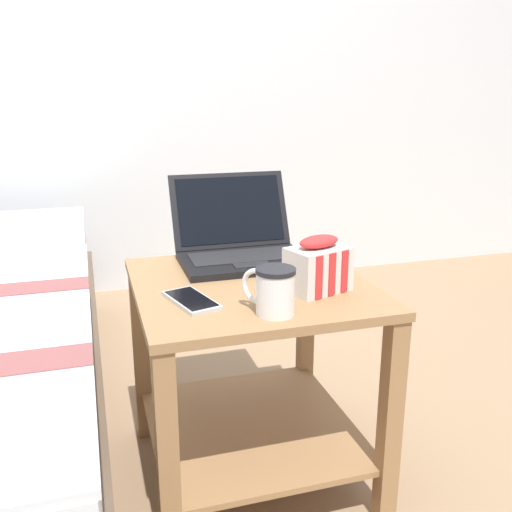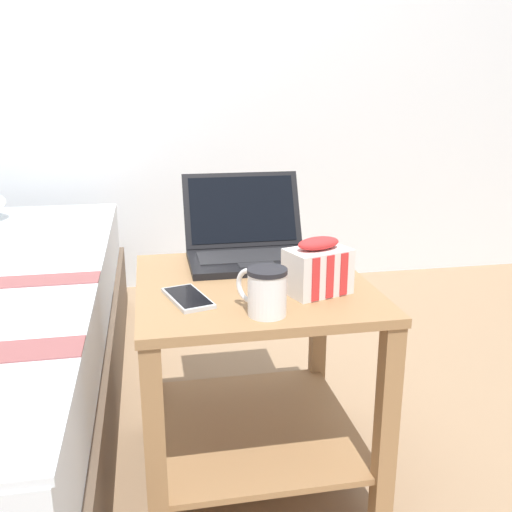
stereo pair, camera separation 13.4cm
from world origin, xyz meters
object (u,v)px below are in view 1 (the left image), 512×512
Objects in this scene: laptop at (240,244)px; mug_front_left at (274,289)px; snack_bag at (318,266)px; cell_phone at (191,300)px.

laptop is 3.01× the size of mug_front_left.
mug_front_left is 0.69× the size of snack_bag.
snack_bag is 0.95× the size of cell_phone.
mug_front_left is at bearing -95.19° from laptop.
mug_front_left is at bearing -143.45° from snack_bag.
laptop reaches higher than mug_front_left.
snack_bag reaches higher than mug_front_left.
snack_bag is (0.11, -0.30, 0.01)m from laptop.
snack_bag is 0.31m from cell_phone.
snack_bag is at bearing 36.55° from mug_front_left.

